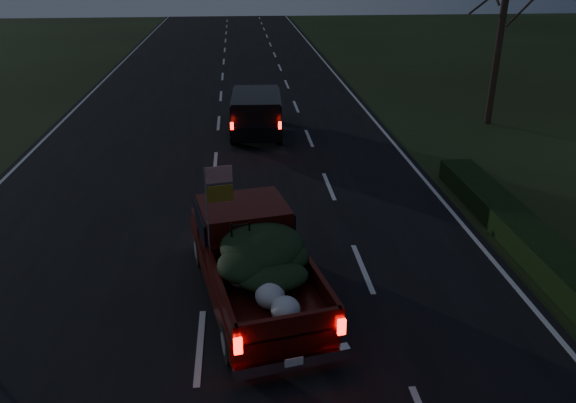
{
  "coord_description": "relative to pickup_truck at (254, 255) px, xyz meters",
  "views": [
    {
      "loc": [
        0.87,
        -8.53,
        6.67
      ],
      "look_at": [
        1.96,
        3.56,
        1.3
      ],
      "focal_mm": 35.0,
      "sensor_mm": 36.0,
      "label": 1
    }
  ],
  "objects": [
    {
      "name": "ground",
      "position": [
        -1.07,
        -1.57,
        -1.0
      ],
      "size": [
        120.0,
        120.0,
        0.0
      ],
      "primitive_type": "plane",
      "color": "black",
      "rests_on": "ground"
    },
    {
      "name": "road_asphalt",
      "position": [
        -1.07,
        -1.57,
        -0.99
      ],
      "size": [
        14.0,
        120.0,
        0.02
      ],
      "primitive_type": "cube",
      "color": "black",
      "rests_on": "ground"
    },
    {
      "name": "hedge_row",
      "position": [
        6.73,
        1.43,
        -0.7
      ],
      "size": [
        1.0,
        10.0,
        0.6
      ],
      "primitive_type": "cube",
      "color": "black",
      "rests_on": "ground"
    },
    {
      "name": "pickup_truck",
      "position": [
        0.0,
        0.0,
        0.0
      ],
      "size": [
        2.9,
        5.39,
        2.68
      ],
      "rotation": [
        0.0,
        0.0,
        0.2
      ],
      "color": "#3F0D08",
      "rests_on": "ground"
    },
    {
      "name": "lead_suv",
      "position": [
        0.51,
        11.77,
        0.0
      ],
      "size": [
        2.13,
        4.71,
        1.33
      ],
      "rotation": [
        0.0,
        0.0,
        -0.04
      ],
      "color": "black",
      "rests_on": "ground"
    }
  ]
}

